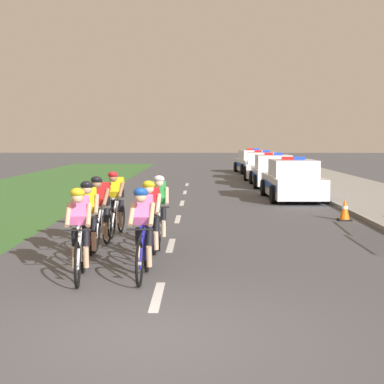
{
  "coord_description": "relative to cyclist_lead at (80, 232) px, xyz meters",
  "views": [
    {
      "loc": [
        0.61,
        -6.49,
        2.3
      ],
      "look_at": [
        0.45,
        6.26,
        1.1
      ],
      "focal_mm": 54.31,
      "sensor_mm": 36.0,
      "label": 1
    }
  ],
  "objects": [
    {
      "name": "police_car_furthest",
      "position": [
        5.38,
        28.45,
        -0.11
      ],
      "size": [
        2.31,
        4.55,
        1.59
      ],
      "color": "silver",
      "rests_on": "ground"
    },
    {
      "name": "police_car_second",
      "position": [
        5.38,
        18.14,
        -0.11
      ],
      "size": [
        2.07,
        4.43,
        1.59
      ],
      "color": "silver",
      "rests_on": "ground"
    },
    {
      "name": "cyclist_third",
      "position": [
        -0.13,
        1.43,
        0.0
      ],
      "size": [
        0.45,
        1.72,
        1.56
      ],
      "color": "black",
      "rests_on": "ground"
    },
    {
      "name": "ground_plane",
      "position": [
        1.31,
        -2.68,
        -0.79
      ],
      "size": [
        160.0,
        160.0,
        0.0
      ],
      "primitive_type": "plane",
      "color": "#4C4C51"
    },
    {
      "name": "cyclist_fifth",
      "position": [
        -0.12,
        2.67,
        0.0
      ],
      "size": [
        0.45,
        1.72,
        1.56
      ],
      "color": "black",
      "rests_on": "ground"
    },
    {
      "name": "cyclist_second",
      "position": [
        1.01,
        0.09,
        0.0
      ],
      "size": [
        0.42,
        1.72,
        1.56
      ],
      "color": "black",
      "rests_on": "ground"
    },
    {
      "name": "police_car_third",
      "position": [
        5.38,
        23.0,
        -0.11
      ],
      "size": [
        2.23,
        4.51,
        1.59
      ],
      "color": "white",
      "rests_on": "ground"
    },
    {
      "name": "cyclist_sixth",
      "position": [
        1.07,
        2.97,
        0.0
      ],
      "size": [
        0.43,
        1.72,
        1.56
      ],
      "color": "black",
      "rests_on": "ground"
    },
    {
      "name": "traffic_cone_mid",
      "position": [
        5.95,
        6.84,
        -0.48
      ],
      "size": [
        0.36,
        0.36,
        0.64
      ],
      "color": "black",
      "rests_on": "ground"
    },
    {
      "name": "police_car_nearest",
      "position": [
        5.38,
        12.35,
        -0.11
      ],
      "size": [
        2.05,
        4.43,
        1.59
      ],
      "color": "silver",
      "rests_on": "ground"
    },
    {
      "name": "kerb_edge",
      "position": [
        6.51,
        11.32,
        -0.72
      ],
      "size": [
        0.16,
        60.0,
        0.13
      ],
      "primitive_type": "cube",
      "color": "#9E9E99",
      "rests_on": "ground"
    },
    {
      "name": "lane_markings_centre",
      "position": [
        1.31,
        7.07,
        -0.78
      ],
      "size": [
        0.14,
        25.6,
        0.01
      ],
      "color": "white",
      "rests_on": "ground"
    },
    {
      "name": "cyclist_seventh",
      "position": [
        -0.03,
        4.29,
        0.0
      ],
      "size": [
        0.44,
        1.72,
        1.56
      ],
      "color": "black",
      "rests_on": "ground"
    },
    {
      "name": "cyclist_fourth",
      "position": [
        1.01,
        1.54,
        0.0
      ],
      "size": [
        0.43,
        1.72,
        1.56
      ],
      "color": "black",
      "rests_on": "ground"
    },
    {
      "name": "cyclist_lead",
      "position": [
        0.0,
        0.0,
        0.0
      ],
      "size": [
        0.45,
        1.72,
        1.56
      ],
      "color": "black",
      "rests_on": "ground"
    }
  ]
}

